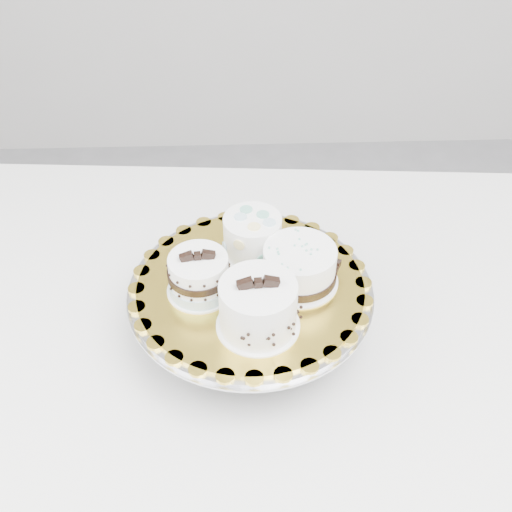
{
  "coord_description": "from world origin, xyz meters",
  "views": [
    {
      "loc": [
        -0.08,
        -0.73,
        1.55
      ],
      "look_at": [
        -0.05,
        -0.0,
        0.9
      ],
      "focal_mm": 45.0,
      "sensor_mm": 36.0,
      "label": 1
    }
  ],
  "objects_px": {
    "table": "(240,336)",
    "cake_dots": "(252,235)",
    "cake_swirl": "(258,307)",
    "cake_banded": "(199,276)",
    "cake_stand": "(251,302)",
    "cake_board": "(250,286)",
    "cake_ribbon": "(300,267)"
  },
  "relations": [
    {
      "from": "cake_banded",
      "to": "cake_swirl",
      "type": "bearing_deg",
      "value": -47.48
    },
    {
      "from": "cake_stand",
      "to": "cake_board",
      "type": "distance_m",
      "value": 0.04
    },
    {
      "from": "cake_stand",
      "to": "cake_swirl",
      "type": "relative_size",
      "value": 3.14
    },
    {
      "from": "cake_board",
      "to": "cake_banded",
      "type": "height_order",
      "value": "cake_banded"
    },
    {
      "from": "cake_dots",
      "to": "cake_ribbon",
      "type": "bearing_deg",
      "value": -40.16
    },
    {
      "from": "cake_stand",
      "to": "cake_dots",
      "type": "bearing_deg",
      "value": 85.73
    },
    {
      "from": "table",
      "to": "cake_board",
      "type": "xyz_separation_m",
      "value": [
        0.02,
        -0.05,
        0.18
      ]
    },
    {
      "from": "cake_ribbon",
      "to": "cake_banded",
      "type": "bearing_deg",
      "value": -151.39
    },
    {
      "from": "cake_stand",
      "to": "cake_ribbon",
      "type": "bearing_deg",
      "value": 4.51
    },
    {
      "from": "cake_swirl",
      "to": "cake_banded",
      "type": "relative_size",
      "value": 1.2
    },
    {
      "from": "cake_dots",
      "to": "cake_ribbon",
      "type": "height_order",
      "value": "cake_dots"
    },
    {
      "from": "table",
      "to": "cake_stand",
      "type": "xyz_separation_m",
      "value": [
        0.02,
        -0.05,
        0.14
      ]
    },
    {
      "from": "cake_swirl",
      "to": "cake_dots",
      "type": "height_order",
      "value": "cake_swirl"
    },
    {
      "from": "table",
      "to": "cake_dots",
      "type": "distance_m",
      "value": 0.22
    },
    {
      "from": "cake_banded",
      "to": "table",
      "type": "bearing_deg",
      "value": 40.2
    },
    {
      "from": "cake_stand",
      "to": "cake_dots",
      "type": "distance_m",
      "value": 0.11
    },
    {
      "from": "table",
      "to": "cake_ribbon",
      "type": "xyz_separation_m",
      "value": [
        0.09,
        -0.05,
        0.21
      ]
    },
    {
      "from": "table",
      "to": "cake_ribbon",
      "type": "distance_m",
      "value": 0.23
    },
    {
      "from": "table",
      "to": "cake_banded",
      "type": "relative_size",
      "value": 13.15
    },
    {
      "from": "cake_banded",
      "to": "cake_ribbon",
      "type": "relative_size",
      "value": 0.7
    },
    {
      "from": "cake_swirl",
      "to": "cake_ribbon",
      "type": "relative_size",
      "value": 0.84
    },
    {
      "from": "cake_banded",
      "to": "cake_dots",
      "type": "xyz_separation_m",
      "value": [
        0.08,
        0.09,
        0.0
      ]
    },
    {
      "from": "cake_stand",
      "to": "cake_ribbon",
      "type": "relative_size",
      "value": 2.63
    },
    {
      "from": "table",
      "to": "cake_dots",
      "type": "height_order",
      "value": "cake_dots"
    },
    {
      "from": "cake_swirl",
      "to": "cake_banded",
      "type": "distance_m",
      "value": 0.11
    },
    {
      "from": "cake_stand",
      "to": "cake_dots",
      "type": "xyz_separation_m",
      "value": [
        0.01,
        0.08,
        0.07
      ]
    },
    {
      "from": "table",
      "to": "cake_banded",
      "type": "distance_m",
      "value": 0.23
    },
    {
      "from": "cake_stand",
      "to": "cake_board",
      "type": "height_order",
      "value": "cake_board"
    },
    {
      "from": "cake_swirl",
      "to": "cake_banded",
      "type": "bearing_deg",
      "value": 134.33
    },
    {
      "from": "cake_banded",
      "to": "cake_dots",
      "type": "distance_m",
      "value": 0.12
    },
    {
      "from": "cake_swirl",
      "to": "cake_banded",
      "type": "height_order",
      "value": "cake_swirl"
    },
    {
      "from": "cake_board",
      "to": "table",
      "type": "bearing_deg",
      "value": 109.79
    }
  ]
}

